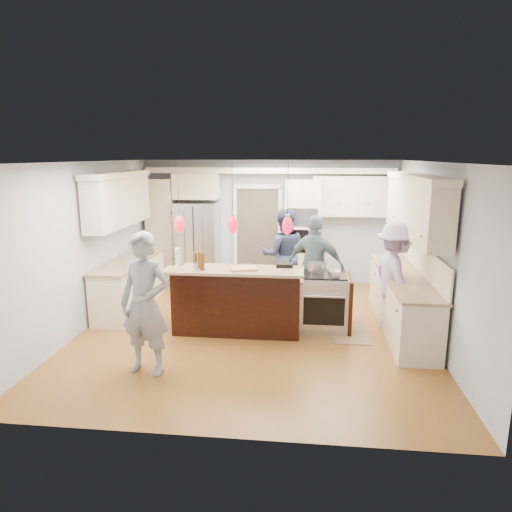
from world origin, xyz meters
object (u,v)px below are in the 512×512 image
Objects in this scene: kitchen_island at (239,299)px; person_far_left at (283,255)px; person_bar_end at (145,304)px; refrigerator at (198,243)px; island_range at (325,302)px.

person_far_left is (0.65, 1.53, 0.42)m from kitchen_island.
person_bar_end is 1.04× the size of person_far_left.
refrigerator is 1.96× the size of island_range.
refrigerator is at bearing 105.39° from person_bar_end.
person_far_left is at bearing 117.65° from island_range.
kitchen_island is 2.04m from person_bar_end.
kitchen_island is at bearing -176.89° from island_range.
person_bar_end reaches higher than person_far_left.
island_range is (2.71, -2.49, -0.44)m from refrigerator.
island_range is 0.51× the size of person_far_left.
kitchen_island is at bearing -63.10° from refrigerator.
person_far_left reaches higher than kitchen_island.
person_bar_end reaches higher than island_range.
person_far_left is at bearing 67.06° from kitchen_island.
person_bar_end is at bearing -85.53° from refrigerator.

